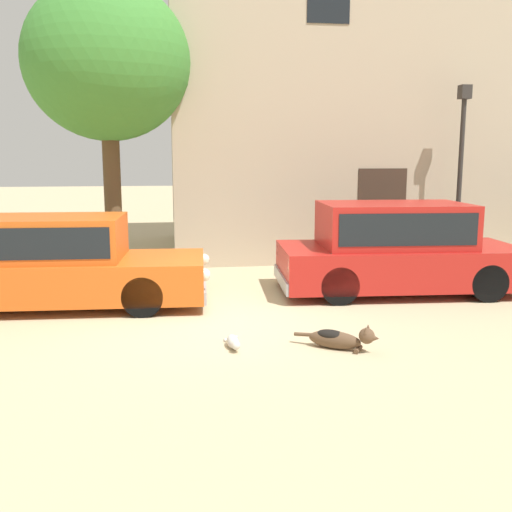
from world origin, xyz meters
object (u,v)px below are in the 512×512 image
object	(u,v)px
parked_sedan_second	(396,246)
acacia_tree_left	(107,63)
stray_cat	(233,342)
street_lamp	(461,152)
stray_dog_spotted	(340,338)
parked_sedan_nearest	(58,262)

from	to	relation	value
parked_sedan_second	acacia_tree_left	bearing A→B (deg)	155.57
stray_cat	street_lamp	distance (m)	7.48
parked_sedan_second	stray_dog_spotted	distance (m)	3.48
parked_sedan_nearest	street_lamp	world-z (taller)	street_lamp
stray_cat	acacia_tree_left	bearing A→B (deg)	-164.73
parked_sedan_second	parked_sedan_nearest	bearing A→B (deg)	-174.44
parked_sedan_second	stray_cat	xyz separation A→B (m)	(-3.15, -2.63, -0.73)
stray_dog_spotted	street_lamp	size ratio (longest dim) A/B	0.25
parked_sedan_second	street_lamp	xyz separation A→B (m)	(2.18, 2.05, 1.63)
stray_cat	parked_sedan_second	bearing A→B (deg)	125.46
parked_sedan_second	stray_dog_spotted	bearing A→B (deg)	-119.01
parked_sedan_nearest	street_lamp	distance (m)	8.33
stray_dog_spotted	acacia_tree_left	distance (m)	7.60
stray_cat	street_lamp	bearing A→B (deg)	126.92
parked_sedan_nearest	acacia_tree_left	world-z (taller)	acacia_tree_left
parked_sedan_nearest	parked_sedan_second	world-z (taller)	parked_sedan_second
parked_sedan_second	stray_cat	world-z (taller)	parked_sedan_second
stray_cat	acacia_tree_left	size ratio (longest dim) A/B	0.11
street_lamp	acacia_tree_left	distance (m)	7.47
stray_cat	stray_dog_spotted	bearing A→B (deg)	75.15
parked_sedan_second	acacia_tree_left	world-z (taller)	acacia_tree_left
parked_sedan_nearest	stray_cat	distance (m)	3.56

